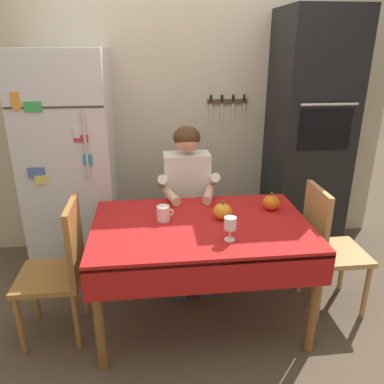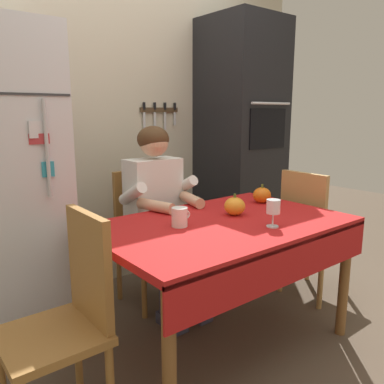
% 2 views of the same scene
% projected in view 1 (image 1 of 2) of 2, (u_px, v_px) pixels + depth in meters
% --- Properties ---
extents(ground_plane, '(10.00, 10.00, 0.00)m').
position_uv_depth(ground_plane, '(202.00, 326.00, 2.63)').
color(ground_plane, brown).
rests_on(ground_plane, ground).
extents(back_wall_assembly, '(3.70, 0.13, 2.60)m').
position_uv_depth(back_wall_assembly, '(188.00, 107.00, 3.42)').
color(back_wall_assembly, beige).
rests_on(back_wall_assembly, ground).
extents(refrigerator, '(0.68, 0.71, 1.80)m').
position_uv_depth(refrigerator, '(72.00, 166.00, 3.10)').
color(refrigerator, silver).
rests_on(refrigerator, ground).
extents(wall_oven, '(0.60, 0.64, 2.10)m').
position_uv_depth(wall_oven, '(307.00, 140.00, 3.29)').
color(wall_oven, black).
rests_on(wall_oven, ground).
extents(dining_table, '(1.40, 0.90, 0.74)m').
position_uv_depth(dining_table, '(202.00, 236.00, 2.47)').
color(dining_table, brown).
rests_on(dining_table, ground).
extents(chair_behind_person, '(0.40, 0.40, 0.93)m').
position_uv_depth(chair_behind_person, '(186.00, 208.00, 3.25)').
color(chair_behind_person, '#9E6B33').
rests_on(chair_behind_person, ground).
extents(seated_person, '(0.47, 0.55, 1.25)m').
position_uv_depth(seated_person, '(188.00, 192.00, 2.99)').
color(seated_person, '#38384C').
rests_on(seated_person, ground).
extents(chair_right_side, '(0.40, 0.40, 0.93)m').
position_uv_depth(chair_right_side, '(327.00, 244.00, 2.67)').
color(chair_right_side, tan).
rests_on(chair_right_side, ground).
extents(chair_left_side, '(0.40, 0.40, 0.93)m').
position_uv_depth(chair_left_side, '(61.00, 265.00, 2.41)').
color(chair_left_side, '#9E6B33').
rests_on(chair_left_side, ground).
extents(coffee_mug, '(0.11, 0.08, 0.10)m').
position_uv_depth(coffee_mug, '(163.00, 213.00, 2.48)').
color(coffee_mug, white).
rests_on(coffee_mug, dining_table).
extents(wine_glass, '(0.07, 0.07, 0.15)m').
position_uv_depth(wine_glass, '(230.00, 224.00, 2.21)').
color(wine_glass, white).
rests_on(wine_glass, dining_table).
extents(pumpkin_large, '(0.12, 0.12, 0.13)m').
position_uv_depth(pumpkin_large, '(223.00, 211.00, 2.50)').
color(pumpkin_large, orange).
rests_on(pumpkin_large, dining_table).
extents(pumpkin_medium, '(0.12, 0.12, 0.13)m').
position_uv_depth(pumpkin_medium, '(271.00, 202.00, 2.65)').
color(pumpkin_medium, orange).
rests_on(pumpkin_medium, dining_table).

